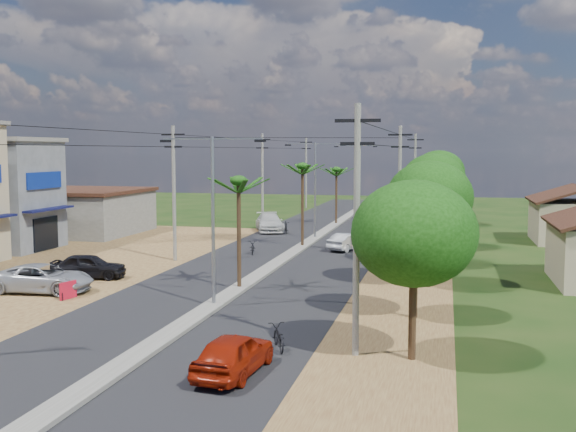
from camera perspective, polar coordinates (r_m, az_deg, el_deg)
name	(u,v)px	position (r m, az deg, el deg)	size (l,w,h in m)	color
ground	(214,307)	(32.22, -6.29, -7.67)	(160.00, 160.00, 0.00)	black
road	(287,258)	(46.36, -0.07, -3.54)	(12.00, 110.00, 0.04)	black
median	(297,250)	(49.24, 0.74, -2.92)	(1.00, 90.00, 0.18)	#605E56
dirt_lot_west	(33,266)	(46.01, -20.75, -3.98)	(18.00, 46.00, 0.04)	brown
dirt_shoulder_east	(413,262)	(45.19, 10.50, -3.88)	(5.00, 90.00, 0.03)	brown
low_shed	(80,212)	(62.38, -17.18, 0.37)	(10.40, 10.40, 3.95)	#605E56
tree_east_a	(414,234)	(23.74, 10.62, -1.48)	(4.40, 4.40, 6.37)	black
tree_east_b	(416,226)	(29.74, 10.76, -0.80)	(4.00, 4.00, 5.83)	black
tree_east_c	(430,198)	(36.63, 11.90, 1.54)	(4.60, 4.60, 6.83)	black
tree_east_d	(427,198)	(43.66, 11.72, 1.49)	(4.20, 4.20, 6.13)	black
tree_east_e	(433,181)	(51.60, 12.21, 2.93)	(4.80, 4.80, 7.14)	black
tree_east_f	(430,191)	(59.66, 11.95, 2.12)	(3.80, 3.80, 5.52)	black
tree_east_g	(439,172)	(67.58, 12.65, 3.64)	(5.00, 5.00, 7.38)	black
tree_east_h	(437,175)	(75.60, 12.48, 3.38)	(4.40, 4.40, 6.52)	black
palm_median_near	(239,186)	(35.21, -4.20, 2.58)	(2.00, 2.00, 6.15)	black
palm_median_mid	(303,170)	(50.67, 1.24, 3.92)	(2.00, 2.00, 6.55)	black
palm_median_far	(336,172)	(66.42, 4.13, 3.75)	(2.00, 2.00, 5.85)	black
streetlight_near	(213,206)	(31.48, -6.38, 0.84)	(5.10, 0.18, 8.00)	gray
streetlight_mid	(315,182)	(55.61, 2.31, 2.92)	(5.10, 0.18, 8.00)	gray
streetlight_far	(355,172)	(80.28, 5.72, 3.71)	(5.10, 0.18, 8.00)	gray
utility_pole_w_b	(174,190)	(45.17, -9.64, 2.19)	(1.60, 0.24, 9.00)	#605E56
utility_pole_w_c	(262,177)	(65.97, -2.18, 3.31)	(1.60, 0.24, 9.00)	#605E56
utility_pole_w_d	(306,171)	(86.38, 1.54, 3.85)	(1.60, 0.24, 9.00)	#605E56
utility_pole_e_a	(357,225)	(23.88, 5.83, -0.73)	(1.60, 0.24, 9.00)	#605E56
utility_pole_e_b	(399,189)	(45.72, 9.42, 2.23)	(1.60, 0.24, 9.00)	#605E56
utility_pole_e_c	(415,177)	(67.66, 10.69, 3.27)	(1.60, 0.24, 9.00)	#605E56
car_red_near	(234,355)	(22.57, -4.62, -11.63)	(1.65, 4.09, 1.39)	maroon
car_silver_mid	(348,242)	(49.77, 5.12, -2.21)	(1.36, 3.89, 1.28)	#999CA1
car_white_far	(270,223)	(61.04, -1.58, -0.60)	(2.23, 5.49, 1.59)	#ADACA8
car_parked_silver	(42,279)	(37.25, -20.08, -5.03)	(2.41, 5.23, 1.45)	#999CA1
car_parked_dark	(89,267)	(40.36, -16.52, -4.14)	(1.69, 4.21, 1.43)	black
moto_rider_east	(278,338)	(25.24, -0.82, -10.32)	(0.60, 1.73, 0.91)	black
moto_rider_west_a	(253,247)	(47.96, -3.00, -2.66)	(0.66, 1.89, 0.99)	black
moto_rider_west_b	(286,228)	(59.41, -0.17, -1.01)	(0.51, 1.81, 1.09)	black
roadside_sign	(68,291)	(35.20, -18.12, -6.03)	(0.32, 1.08, 0.91)	#B61026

